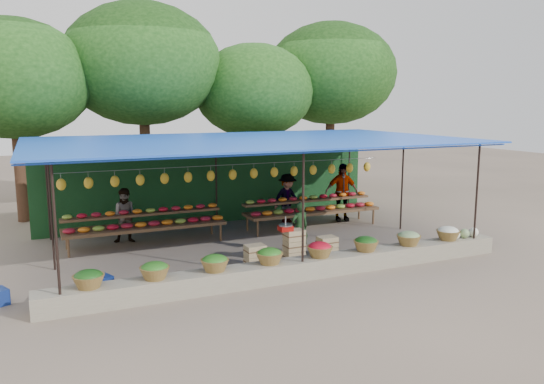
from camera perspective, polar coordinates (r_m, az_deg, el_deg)
name	(u,v)px	position (r m, az deg, el deg)	size (l,w,h in m)	color
ground	(252,247)	(14.01, -2.20, -5.88)	(60.00, 60.00, 0.00)	brown
stone_curb	(299,269)	(11.55, 2.95, -8.23)	(10.60, 0.55, 0.40)	slate
stall_canopy	(250,144)	(13.60, -2.36, 5.14)	(10.80, 6.60, 2.82)	black
produce_baskets	(295,253)	(11.40, 2.51, -6.56)	(8.98, 0.58, 0.34)	brown
netting_backdrop	(214,183)	(16.66, -6.28, 0.94)	(10.60, 0.06, 2.50)	#1B4C1F
tree_row	(200,75)	(19.45, -7.75, 12.33)	(16.51, 5.50, 7.12)	#341E13
fruit_table_left	(145,222)	(14.46, -13.47, -3.18)	(4.21, 0.95, 0.93)	#543321
fruit_table_right	(312,207)	(16.10, 4.28, -1.65)	(4.21, 0.95, 0.93)	#543321
crate_counter	(293,249)	(12.65, 2.28, -6.12)	(2.36, 0.35, 0.77)	tan
weighing_scale	(286,227)	(12.43, 1.47, -3.82)	(0.32, 0.32, 0.34)	#AD120D
vendor_seated	(300,228)	(13.26, 3.01, -3.87)	(0.48, 0.31, 1.31)	#173417
customer_left	(127,216)	(14.76, -15.38, -2.46)	(0.72, 0.56, 1.49)	slate
customer_mid	(287,198)	(16.66, 1.66, -0.67)	(1.00, 0.57, 1.55)	slate
customer_right	(342,192)	(17.03, 7.49, -0.02)	(1.08, 0.45, 1.84)	slate
blue_crate_back	(99,284)	(11.30, -18.12, -9.39)	(0.49, 0.35, 0.29)	navy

